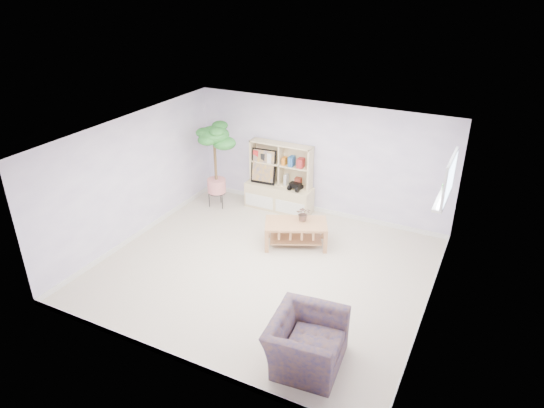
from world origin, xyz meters
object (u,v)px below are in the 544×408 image
at_px(storage_unit, 279,178).
at_px(floor_tree, 216,166).
at_px(armchair, 306,339).
at_px(coffee_table, 296,234).

relative_size(storage_unit, floor_tree, 0.78).
height_order(storage_unit, armchair, storage_unit).
relative_size(floor_tree, armchair, 1.80).
height_order(storage_unit, coffee_table, storage_unit).
xyz_separation_m(coffee_table, floor_tree, (-2.22, 0.74, 0.71)).
bearing_deg(coffee_table, armchair, -88.30).
relative_size(storage_unit, coffee_table, 1.28).
distance_m(storage_unit, armchair, 4.61).
height_order(floor_tree, armchair, floor_tree).
bearing_deg(storage_unit, coffee_table, -52.48).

